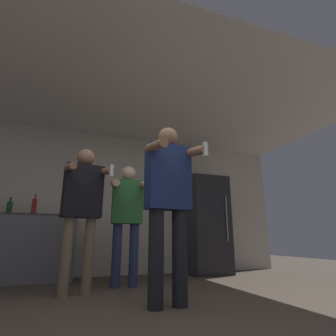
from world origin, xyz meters
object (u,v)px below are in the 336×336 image
bottle_dark_rum (9,207)px  bottle_red_label (34,206)px  person_woman_foreground (168,197)px  person_man_side (82,201)px  person_spectator_back (127,211)px  refrigerator (206,224)px

bottle_dark_rum → bottle_red_label: bearing=0.0°
bottle_dark_rum → person_woman_foreground: 2.73m
bottle_dark_rum → person_man_side: (1.00, -1.21, -0.02)m
bottle_red_label → person_spectator_back: (1.29, -0.85, -0.11)m
person_woman_foreground → person_spectator_back: person_woman_foreground is taller
bottle_dark_rum → bottle_red_label: (0.33, 0.00, 0.03)m
bottle_red_label → person_man_side: (0.67, -1.21, -0.05)m
bottle_dark_rum → person_man_side: bearing=-50.4°
bottle_red_label → person_woman_foreground: (1.47, -2.05, -0.08)m
refrigerator → person_woman_foreground: 2.52m
bottle_red_label → person_woman_foreground: 2.53m
refrigerator → bottle_red_label: bearing=179.5°
person_woman_foreground → bottle_red_label: bearing=125.6°
person_woman_foreground → person_spectator_back: 1.22m
person_woman_foreground → person_spectator_back: size_ratio=1.08×
refrigerator → person_woman_foreground: size_ratio=0.99×
bottle_red_label → person_woman_foreground: size_ratio=0.18×
person_man_side → bottle_red_label: bearing=118.9°
bottle_red_label → person_spectator_back: 1.55m
person_man_side → person_spectator_back: 0.72m
bottle_red_label → person_man_side: person_man_side is taller
bottle_dark_rum → person_spectator_back: person_spectator_back is taller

